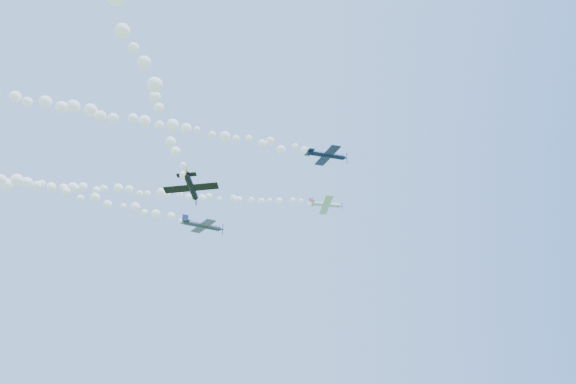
{
  "coord_description": "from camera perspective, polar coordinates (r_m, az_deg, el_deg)",
  "views": [
    {
      "loc": [
        -3.29,
        -75.18,
        2.72
      ],
      "look_at": [
        0.71,
        -5.37,
        47.11
      ],
      "focal_mm": 30.0,
      "sensor_mm": 36.0,
      "label": 1
    }
  ],
  "objects": [
    {
      "name": "plane_white",
      "position": [
        104.03,
        4.53,
        -1.49
      ],
      "size": [
        7.44,
        7.86,
        2.38
      ],
      "rotation": [
        -0.01,
        0.02,
        0.09
      ],
      "color": "silver"
    },
    {
      "name": "smoke_trail_white",
      "position": [
        103.26,
        -16.76,
        -0.01
      ],
      "size": [
        72.07,
        8.72,
        3.11
      ],
      "primitive_type": null,
      "color": "white"
    },
    {
      "name": "plane_navy",
      "position": [
        81.52,
        4.66,
        4.39
      ],
      "size": [
        7.65,
        7.99,
        2.19
      ],
      "rotation": [
        0.19,
        -0.05,
        0.24
      ],
      "color": "#0C1637"
    },
    {
      "name": "smoke_trail_navy",
      "position": [
        78.6,
        -24.13,
        9.12
      ],
      "size": [
        73.53,
        20.46,
        2.99
      ],
      "primitive_type": null,
      "color": "white"
    },
    {
      "name": "plane_grey",
      "position": [
        87.44,
        -10.04,
        -3.94
      ],
      "size": [
        7.75,
        8.11,
        2.23
      ],
      "rotation": [
        0.16,
        -0.06,
        0.46
      ],
      "color": "#363A4E"
    },
    {
      "name": "plane_black",
      "position": [
        64.86,
        -11.4,
        0.58
      ],
      "size": [
        7.24,
        6.83,
        2.04
      ],
      "rotation": [
        -0.08,
        -0.01,
        1.47
      ],
      "color": "black"
    }
  ]
}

